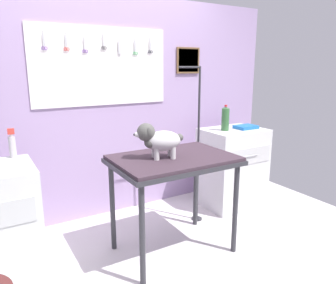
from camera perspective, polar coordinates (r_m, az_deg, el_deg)
name	(u,v)px	position (r m, az deg, el deg)	size (l,w,h in m)	color
ground	(177,269)	(2.82, 1.59, -21.49)	(4.40, 4.00, 0.04)	silver
rear_wall_panel	(113,107)	(3.49, -9.65, 6.10)	(4.00, 0.09, 2.30)	#A58AB7
grooming_table	(174,166)	(2.70, 0.99, -4.29)	(1.00, 0.70, 0.86)	#2D2D33
grooming_arm	(197,152)	(3.28, 5.20, -1.79)	(0.30, 0.11, 1.59)	#2D2D33
dog	(158,139)	(2.58, -1.74, 0.45)	(0.40, 0.26, 0.29)	silver
cabinet_right	(232,167)	(3.82, 11.22, -4.38)	(0.68, 0.54, 0.90)	silver
spray_bottle_tall	(12,145)	(2.81, -25.75, -0.50)	(0.05, 0.05, 0.23)	#BAB0B5
soda_bottle	(225,119)	(3.59, 10.07, 4.08)	(0.08, 0.08, 0.28)	#356537
supply_tray	(246,127)	(3.77, 13.55, 2.60)	(0.24, 0.18, 0.04)	blue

